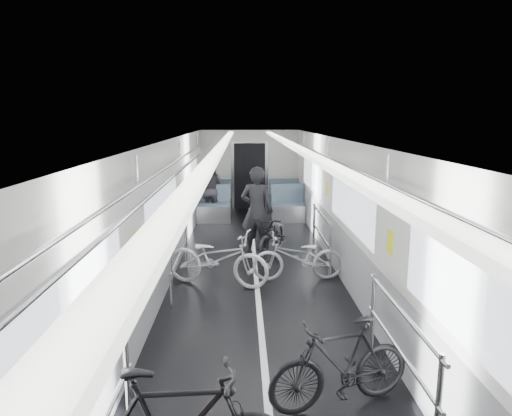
% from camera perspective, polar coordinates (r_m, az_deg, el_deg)
% --- Properties ---
extents(car_shell, '(3.02, 14.01, 2.41)m').
position_cam_1_polar(car_shell, '(8.97, -0.22, 0.70)').
color(car_shell, black).
rests_on(car_shell, ground).
extents(bike_left_far, '(1.89, 1.13, 0.94)m').
position_cam_1_polar(bike_left_far, '(7.66, -4.88, -6.28)').
color(bike_left_far, silver).
rests_on(bike_left_far, floor).
extents(bike_right_near, '(1.54, 0.82, 0.89)m').
position_cam_1_polar(bike_right_near, '(4.70, 10.53, -18.58)').
color(bike_right_near, black).
rests_on(bike_right_near, floor).
extents(bike_right_mid, '(1.60, 0.63, 0.83)m').
position_cam_1_polar(bike_right_mid, '(7.91, 5.30, -6.14)').
color(bike_right_mid, '#ACACB0').
rests_on(bike_right_mid, floor).
extents(bike_aisle, '(1.08, 1.73, 0.86)m').
position_cam_1_polar(bike_aisle, '(9.23, 2.08, -3.45)').
color(bike_aisle, black).
rests_on(bike_aisle, floor).
extents(person_standing, '(0.75, 0.59, 1.82)m').
position_cam_1_polar(person_standing, '(9.21, 0.11, -0.40)').
color(person_standing, black).
rests_on(person_standing, floor).
extents(person_seated, '(0.94, 0.80, 1.69)m').
position_cam_1_polar(person_seated, '(12.58, -5.79, 2.38)').
color(person_seated, '#29262D').
rests_on(person_seated, floor).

